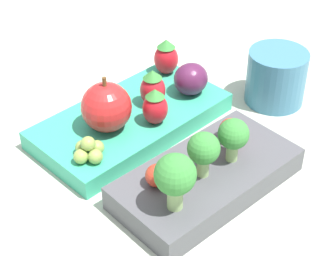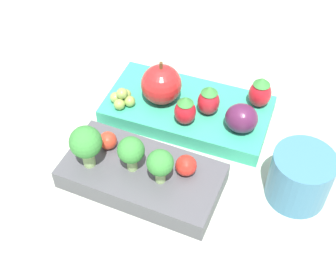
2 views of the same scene
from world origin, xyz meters
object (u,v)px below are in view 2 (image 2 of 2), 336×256
at_px(cherry_tomato_0, 108,140).
at_px(cherry_tomato_1, 186,165).
at_px(broccoli_floret_2, 86,143).
at_px(plum, 241,118).
at_px(bento_box_savoury, 146,177).
at_px(grape_cluster, 122,98).
at_px(drinking_cup, 300,177).
at_px(broccoli_floret_0, 160,164).
at_px(strawberry_0, 185,110).
at_px(strawberry_1, 260,92).
at_px(bento_box_fruit, 188,110).
at_px(broccoli_floret_1, 131,151).
at_px(strawberry_2, 209,100).
at_px(apple, 161,84).

distance_m(cherry_tomato_0, cherry_tomato_1, 0.10).
height_order(broccoli_floret_2, plum, broccoli_floret_2).
distance_m(bento_box_savoury, cherry_tomato_0, 0.06).
xyz_separation_m(plum, grape_cluster, (0.16, 0.01, -0.01)).
height_order(plum, grape_cluster, plum).
xyz_separation_m(bento_box_savoury, drinking_cup, (-0.17, -0.05, 0.02)).
bearing_deg(broccoli_floret_0, strawberry_0, -86.73).
xyz_separation_m(broccoli_floret_2, strawberry_1, (-0.17, -0.18, -0.02)).
distance_m(bento_box_savoury, grape_cluster, 0.13).
bearing_deg(broccoli_floret_2, bento_box_fruit, -117.58).
bearing_deg(grape_cluster, bento_box_fruit, -160.37).
height_order(broccoli_floret_0, drinking_cup, broccoli_floret_0).
bearing_deg(strawberry_0, grape_cluster, -2.02).
height_order(broccoli_floret_2, grape_cluster, broccoli_floret_2).
bearing_deg(plum, grape_cluster, 3.53).
bearing_deg(cherry_tomato_0, broccoli_floret_0, 161.71).
xyz_separation_m(bento_box_savoury, broccoli_floret_0, (-0.02, 0.01, 0.04)).
bearing_deg(broccoli_floret_2, broccoli_floret_1, -166.71).
bearing_deg(broccoli_floret_0, cherry_tomato_1, -137.88).
height_order(broccoli_floret_2, strawberry_2, broccoli_floret_2).
distance_m(bento_box_savoury, strawberry_2, 0.13).
xyz_separation_m(bento_box_fruit, strawberry_2, (-0.03, 0.01, 0.03)).
relative_size(cherry_tomato_0, cherry_tomato_1, 0.89).
bearing_deg(cherry_tomato_0, plum, -147.63).
distance_m(strawberry_1, plum, 0.05).
distance_m(broccoli_floret_0, cherry_tomato_0, 0.09).
height_order(strawberry_1, drinking_cup, strawberry_1).
relative_size(broccoli_floret_2, grape_cluster, 1.62).
bearing_deg(strawberry_1, cherry_tomato_0, 42.84).
xyz_separation_m(broccoli_floret_0, plum, (-0.07, -0.12, -0.02)).
relative_size(broccoli_floret_2, strawberry_0, 1.34).
distance_m(broccoli_floret_1, grape_cluster, 0.12).
height_order(apple, strawberry_0, apple).
relative_size(apple, strawberry_1, 1.39).
bearing_deg(broccoli_floret_1, apple, -84.52).
height_order(broccoli_floret_1, broccoli_floret_2, broccoli_floret_2).
bearing_deg(apple, grape_cluster, 29.16).
xyz_separation_m(apple, strawberry_0, (-0.04, 0.03, -0.01)).
distance_m(grape_cluster, drinking_cup, 0.25).
bearing_deg(bento_box_savoury, strawberry_2, -107.65).
bearing_deg(drinking_cup, broccoli_floret_2, 14.74).
distance_m(bento_box_fruit, grape_cluster, 0.09).
bearing_deg(drinking_cup, cherry_tomato_0, 7.43).
xyz_separation_m(bento_box_savoury, grape_cluster, (0.07, -0.10, 0.02)).
bearing_deg(apple, plum, 172.09).
xyz_separation_m(bento_box_savoury, strawberry_2, (-0.04, -0.12, 0.03)).
distance_m(plum, grape_cluster, 0.16).
relative_size(cherry_tomato_1, strawberry_0, 0.58).
height_order(strawberry_0, strawberry_1, strawberry_1).
bearing_deg(plum, cherry_tomato_1, 66.66).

